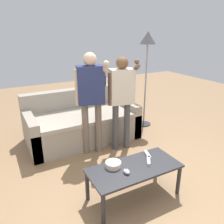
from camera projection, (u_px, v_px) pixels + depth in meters
The scene contains 10 objects.
ground_plane at pixel (120, 188), 2.76m from camera, with size 12.00×12.00×0.00m, color #93704C.
couch at pixel (81, 123), 3.93m from camera, with size 1.83×0.96×0.81m.
coffee_table at pixel (134, 171), 2.50m from camera, with size 1.03×0.47×0.39m.
snack_bowl at pixel (113, 164), 2.48m from camera, with size 0.17×0.17×0.06m, color beige.
game_remote_nunchuk at pixel (127, 171), 2.37m from camera, with size 0.06×0.09×0.05m.
floor_lamp at pixel (147, 48), 4.08m from camera, with size 0.29×0.29×1.78m.
player_right at pixel (122, 94), 3.37m from camera, with size 0.43×0.34×1.45m.
player_center at pixel (91, 93), 3.24m from camera, with size 0.43×0.42×1.52m.
game_remote_wand_near at pixel (147, 155), 2.71m from camera, with size 0.08×0.17×0.03m.
game_remote_wand_far at pixel (148, 161), 2.58m from camera, with size 0.12×0.15×0.03m.
Camera 1 is at (-1.16, -1.95, 1.81)m, focal length 36.46 mm.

